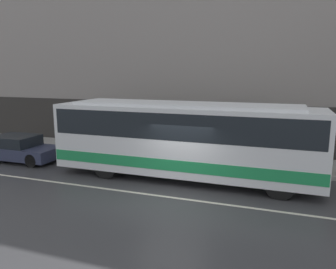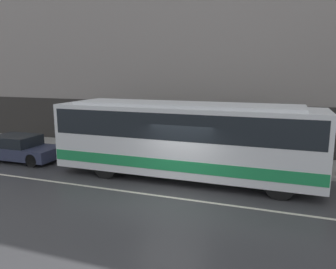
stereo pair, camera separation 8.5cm
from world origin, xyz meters
name	(u,v)px [view 1 (the left image)]	position (x,y,z in m)	size (l,w,h in m)	color
ground_plane	(173,198)	(0.00, 0.00, 0.00)	(60.00, 60.00, 0.00)	#38383A
sidewalk	(207,158)	(0.00, 5.55, 0.08)	(60.00, 3.09, 0.17)	gray
building_facade	(216,55)	(0.00, 7.23, 5.40)	(60.00, 0.35, 11.20)	gray
lane_stripe	(173,198)	(0.00, 0.00, 0.00)	(54.00, 0.14, 0.01)	beige
transit_bus	(184,137)	(-0.28, 2.26, 1.82)	(11.10, 2.52, 3.24)	white
sedan_dark_behind	(17,149)	(-9.24, 2.26, 0.61)	(4.49, 1.86, 1.29)	#2D334C
pedestrian_waiting	(159,143)	(-2.35, 4.81, 0.86)	(0.36, 0.36, 1.51)	#1E5933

